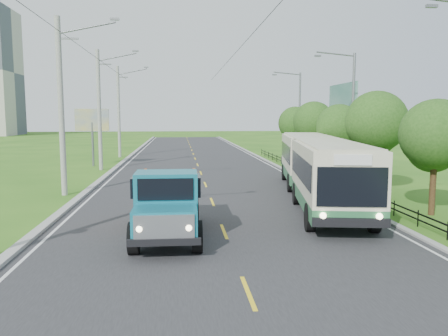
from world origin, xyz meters
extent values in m
plane|color=#2B6016|center=(0.00, 0.00, 0.00)|extent=(240.00, 240.00, 0.00)
cube|color=#28282B|center=(0.00, 20.00, 0.01)|extent=(14.00, 120.00, 0.02)
cube|color=#9E9E99|center=(-7.20, 20.00, 0.07)|extent=(0.40, 120.00, 0.15)
cube|color=#9E9E99|center=(7.15, 20.00, 0.05)|extent=(0.30, 120.00, 0.10)
cube|color=silver|center=(-6.65, 20.00, 0.02)|extent=(0.12, 120.00, 0.00)
cube|color=silver|center=(6.65, 20.00, 0.02)|extent=(0.12, 120.00, 0.00)
cube|color=yellow|center=(0.00, 0.00, 0.02)|extent=(0.12, 2.20, 0.00)
cube|color=black|center=(8.00, 14.00, 0.30)|extent=(0.04, 40.00, 0.60)
cylinder|color=gray|center=(-8.30, 9.00, 5.00)|extent=(0.32, 0.32, 10.00)
cube|color=slate|center=(-7.80, 9.00, 8.80)|extent=(1.20, 0.10, 0.10)
cube|color=slate|center=(-5.20, 9.00, 9.90)|extent=(0.50, 0.18, 0.12)
cylinder|color=gray|center=(-8.30, 21.00, 5.00)|extent=(0.32, 0.32, 10.00)
cube|color=slate|center=(-7.80, 21.00, 8.80)|extent=(1.20, 0.10, 0.10)
cube|color=slate|center=(-5.20, 21.00, 9.90)|extent=(0.50, 0.18, 0.12)
cylinder|color=gray|center=(-8.30, 33.00, 5.00)|extent=(0.32, 0.32, 10.00)
cube|color=slate|center=(-7.80, 33.00, 8.80)|extent=(1.20, 0.10, 0.10)
cube|color=slate|center=(-5.20, 33.00, 9.90)|extent=(0.50, 0.18, 0.12)
cylinder|color=#382314|center=(9.80, 2.00, 1.48)|extent=(0.28, 0.28, 2.97)
sphere|color=#1D4714|center=(9.80, 2.00, 3.71)|extent=(3.18, 3.18, 3.18)
sphere|color=#1D4714|center=(10.00, 2.50, 3.07)|extent=(2.33, 2.33, 2.33)
cylinder|color=#382314|center=(9.80, 8.00, 1.68)|extent=(0.28, 0.28, 3.36)
sphere|color=#1D4714|center=(9.80, 8.00, 4.20)|extent=(3.60, 3.60, 3.60)
sphere|color=#1D4714|center=(10.00, 8.50, 3.48)|extent=(2.64, 2.64, 2.64)
cylinder|color=#382314|center=(9.80, 14.00, 1.51)|extent=(0.28, 0.28, 3.02)
sphere|color=#1D4714|center=(9.80, 14.00, 3.78)|extent=(3.24, 3.24, 3.24)
sphere|color=#1D4714|center=(10.00, 14.50, 3.13)|extent=(2.38, 2.38, 2.38)
cylinder|color=#382314|center=(9.80, 20.00, 1.62)|extent=(0.28, 0.28, 3.25)
sphere|color=#1D4714|center=(9.80, 20.00, 4.06)|extent=(3.48, 3.48, 3.48)
sphere|color=#1D4714|center=(10.00, 20.50, 3.36)|extent=(2.55, 2.55, 2.55)
cylinder|color=#382314|center=(9.80, 26.00, 1.54)|extent=(0.28, 0.28, 3.08)
sphere|color=#1D4714|center=(9.80, 26.00, 3.85)|extent=(3.30, 3.30, 3.30)
sphere|color=#1D4714|center=(10.00, 26.50, 3.19)|extent=(2.42, 2.42, 2.42)
cube|color=slate|center=(8.10, 0.00, 8.75)|extent=(0.45, 0.16, 0.12)
cylinder|color=slate|center=(10.80, 14.00, 4.50)|extent=(0.20, 0.20, 9.00)
cylinder|color=slate|center=(9.40, 14.00, 8.90)|extent=(2.80, 0.10, 0.34)
cube|color=slate|center=(8.10, 14.00, 8.75)|extent=(0.45, 0.16, 0.12)
cylinder|color=slate|center=(10.80, 28.00, 4.50)|extent=(0.20, 0.20, 9.00)
cylinder|color=slate|center=(9.40, 28.00, 8.90)|extent=(2.80, 0.10, 0.34)
cube|color=slate|center=(8.10, 28.00, 8.75)|extent=(0.45, 0.16, 0.12)
cylinder|color=silver|center=(8.60, 6.00, 0.20)|extent=(0.64, 0.64, 0.40)
sphere|color=#1D4714|center=(8.60, 6.00, 0.45)|extent=(0.44, 0.44, 0.44)
cylinder|color=silver|center=(8.60, 14.00, 0.20)|extent=(0.64, 0.64, 0.40)
sphere|color=#1D4714|center=(8.60, 14.00, 0.45)|extent=(0.44, 0.44, 0.44)
cylinder|color=silver|center=(8.60, 22.00, 0.20)|extent=(0.64, 0.64, 0.40)
sphere|color=#1D4714|center=(8.60, 22.00, 0.45)|extent=(0.44, 0.44, 0.44)
cylinder|color=slate|center=(-9.50, 24.00, 2.00)|extent=(0.20, 0.20, 4.00)
cube|color=yellow|center=(-9.50, 24.00, 4.20)|extent=(3.00, 0.15, 2.00)
cylinder|color=slate|center=(12.30, 17.50, 2.50)|extent=(0.24, 0.24, 5.00)
cylinder|color=slate|center=(12.30, 22.50, 2.50)|extent=(0.24, 0.24, 5.00)
cube|color=#144C47|center=(12.30, 20.00, 5.80)|extent=(0.20, 6.00, 3.00)
cube|color=#29683D|center=(5.01, 2.03, 0.87)|extent=(4.06, 8.50, 0.60)
cube|color=beige|center=(5.01, 2.03, 2.21)|extent=(4.06, 8.50, 2.10)
cube|color=black|center=(5.01, 2.03, 2.23)|extent=(4.00, 7.87, 1.03)
cube|color=#29683D|center=(6.53, 10.88, 0.87)|extent=(3.97, 7.97, 0.60)
cube|color=beige|center=(6.53, 10.88, 2.21)|extent=(3.97, 7.97, 2.10)
cube|color=black|center=(6.53, 10.88, 2.23)|extent=(3.90, 7.33, 1.03)
cube|color=#4C4C4C|center=(5.79, 6.59, 1.92)|extent=(2.70, 1.51, 2.59)
cube|color=black|center=(4.31, -2.01, 2.04)|extent=(2.42, 0.48, 1.41)
cylinder|color=black|center=(3.36, -0.28, 0.57)|extent=(0.53, 1.17, 1.13)
cylinder|color=black|center=(5.79, -0.69, 0.57)|extent=(0.53, 1.17, 1.13)
cylinder|color=black|center=(4.27, 4.98, 0.57)|extent=(0.53, 1.17, 1.13)
cylinder|color=black|center=(6.69, 4.56, 0.57)|extent=(0.53, 1.17, 1.13)
cylinder|color=black|center=(4.89, 8.62, 0.57)|extent=(0.53, 1.17, 1.13)
cylinder|color=black|center=(7.32, 8.21, 0.57)|extent=(0.53, 1.17, 1.13)
cylinder|color=black|center=(5.74, 13.56, 0.57)|extent=(0.53, 1.17, 1.13)
cylinder|color=black|center=(8.16, 13.14, 0.57)|extent=(0.53, 1.17, 1.13)
cube|color=#156B7F|center=(-2.19, -2.68, 1.08)|extent=(2.08, 1.40, 0.98)
cube|color=#156B7F|center=(-2.17, -1.20, 1.57)|extent=(2.18, 1.60, 1.97)
cube|color=black|center=(-2.17, -1.20, 2.07)|extent=(2.40, 1.31, 0.69)
cube|color=black|center=(-2.16, -0.41, 0.64)|extent=(1.05, 5.91, 0.25)
cube|color=#CD4213|center=(-2.14, 1.26, 1.62)|extent=(2.30, 2.98, 1.28)
cylinder|color=black|center=(-3.22, -2.47, 0.54)|extent=(0.36, 1.09, 1.08)
cylinder|color=black|center=(-1.16, -2.49, 0.54)|extent=(0.36, 1.09, 1.08)
cylinder|color=black|center=(-3.17, 1.47, 0.54)|extent=(0.36, 1.09, 1.08)
cylinder|color=black|center=(-1.11, 1.44, 0.54)|extent=(0.36, 1.09, 1.08)
camera|label=1|loc=(-1.72, -16.59, 4.49)|focal=35.00mm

